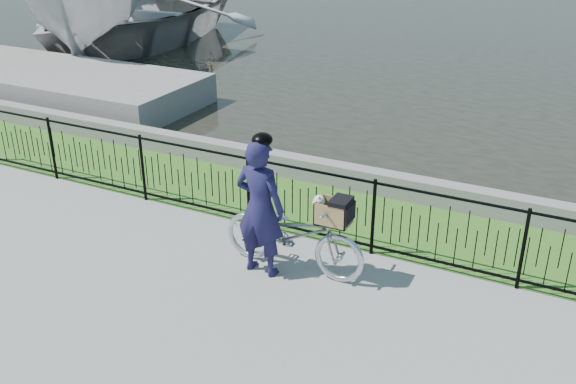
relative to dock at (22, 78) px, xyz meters
The scene contains 8 objects.
ground 11.42m from the dock, 28.81° to the right, with size 120.00×120.00×0.00m, color gray.
grass_strip 10.42m from the dock, 16.17° to the right, with size 60.00×2.00×0.01m, color #386820.
quay_wall 10.18m from the dock, 10.76° to the right, with size 60.00×0.30×0.40m, color gray.
fence 10.74m from the dock, 21.31° to the right, with size 14.00×0.06×1.15m, color black, non-canonical shape.
dock is the anchor object (origin of this frame).
bicycle_rig 11.25m from the dock, 25.03° to the right, with size 2.04×0.71×1.21m.
cyclist 11.04m from the dock, 27.03° to the right, with size 0.71×0.48×1.97m.
boat_far 6.04m from the dock, 101.27° to the left, with size 7.24×9.70×1.92m.
Camera 1 is at (3.49, -6.04, 4.63)m, focal length 40.00 mm.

